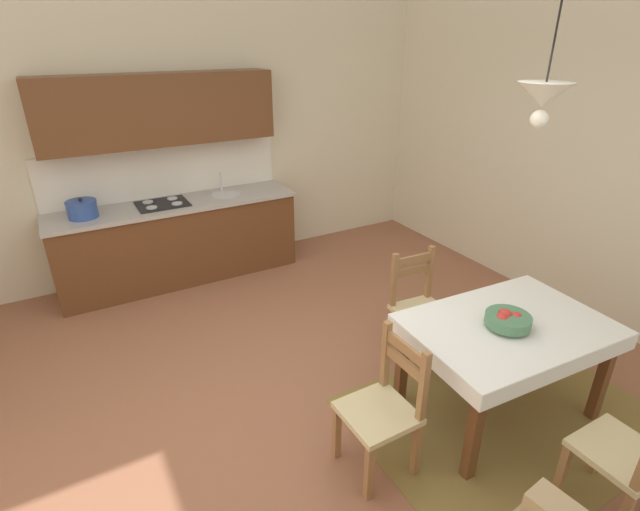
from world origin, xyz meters
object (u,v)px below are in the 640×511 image
at_px(kitchen_cabinetry, 174,206).
at_px(fruit_bowl, 508,320).
at_px(pendant_lamp, 544,96).
at_px(dining_chair_camera_side, 628,456).
at_px(dining_table, 506,339).
at_px(dining_chair_kitchen_side, 419,309).
at_px(dining_chair_tv_side, 383,409).

height_order(kitchen_cabinetry, fruit_bowl, kitchen_cabinetry).
xyz_separation_m(kitchen_cabinetry, pendant_lamp, (1.55, -3.16, 1.36)).
bearing_deg(dining_chair_camera_side, fruit_bowl, 89.29).
height_order(dining_table, fruit_bowl, fruit_bowl).
relative_size(dining_chair_camera_side, dining_chair_kitchen_side, 1.00).
distance_m(kitchen_cabinetry, dining_chair_kitchen_side, 2.86).
bearing_deg(dining_chair_tv_side, dining_chair_camera_side, -45.04).
height_order(dining_chair_kitchen_side, fruit_bowl, dining_chair_kitchen_side).
relative_size(dining_chair_kitchen_side, dining_chair_tv_side, 1.00).
distance_m(dining_table, dining_chair_tv_side, 1.04).
bearing_deg(dining_table, dining_chair_camera_side, -94.36).
height_order(kitchen_cabinetry, dining_chair_tv_side, kitchen_cabinetry).
distance_m(dining_chair_tv_side, pendant_lamp, 2.10).
bearing_deg(kitchen_cabinetry, dining_chair_tv_side, -82.77).
distance_m(kitchen_cabinetry, dining_chair_camera_side, 4.47).
relative_size(kitchen_cabinetry, dining_chair_tv_side, 2.79).
distance_m(dining_table, pendant_lamp, 1.60).
height_order(dining_table, pendant_lamp, pendant_lamp).
height_order(kitchen_cabinetry, dining_table, kitchen_cabinetry).
relative_size(dining_table, pendant_lamp, 1.76).
bearing_deg(pendant_lamp, dining_chair_tv_side, -173.90).
xyz_separation_m(fruit_bowl, pendant_lamp, (0.16, 0.17, 1.40)).
relative_size(dining_table, dining_chair_tv_side, 1.52).
height_order(dining_table, dining_chair_tv_side, dining_chair_tv_side).
xyz_separation_m(dining_chair_tv_side, pendant_lamp, (1.13, 0.12, 1.77)).
height_order(kitchen_cabinetry, dining_chair_camera_side, kitchen_cabinetry).
relative_size(dining_chair_camera_side, fruit_bowl, 3.10).
bearing_deg(fruit_bowl, dining_chair_kitchen_side, 89.67).
height_order(kitchen_cabinetry, pendant_lamp, pendant_lamp).
xyz_separation_m(dining_chair_kitchen_side, pendant_lamp, (0.16, -0.69, 1.77)).
xyz_separation_m(dining_table, fruit_bowl, (-0.06, -0.02, 0.19)).
xyz_separation_m(dining_chair_kitchen_side, dining_chair_tv_side, (-0.97, -0.81, 0.00)).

